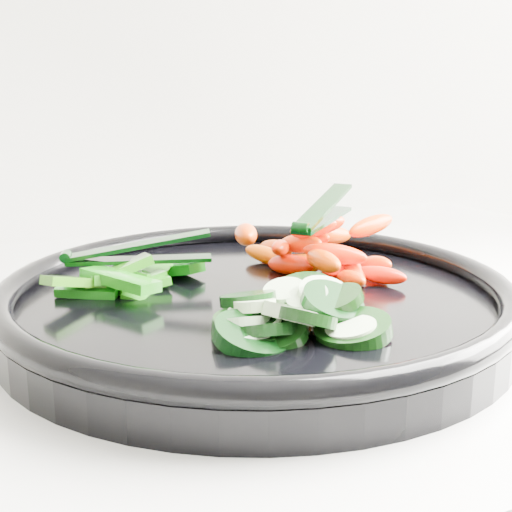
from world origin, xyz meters
name	(u,v)px	position (x,y,z in m)	size (l,w,h in m)	color
veggie_tray	(256,302)	(0.52, 1.64, 0.95)	(0.48, 0.48, 0.04)	black
cucumber_pile	(283,318)	(0.50, 1.57, 0.96)	(0.12, 0.12, 0.04)	black
carrot_pile	(317,250)	(0.59, 1.68, 0.97)	(0.15, 0.16, 0.05)	red
pepper_pile	(127,279)	(0.44, 1.70, 0.96)	(0.13, 0.11, 0.04)	#1C740B
tong_carrot	(322,214)	(0.59, 1.67, 1.00)	(0.10, 0.08, 0.02)	black
tong_pepper	(134,253)	(0.45, 1.71, 0.98)	(0.11, 0.05, 0.02)	black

